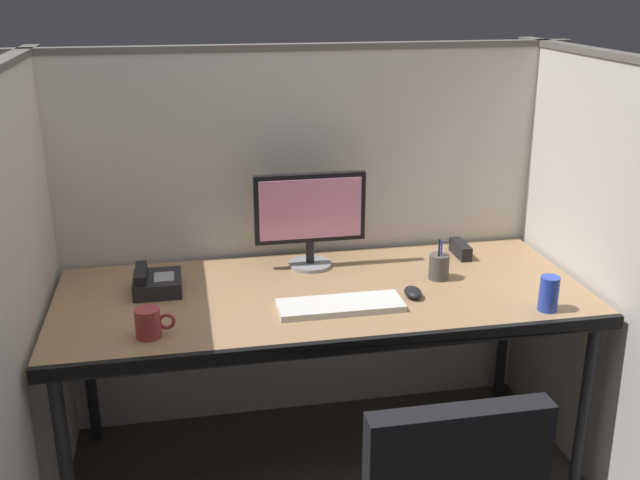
{
  "coord_description": "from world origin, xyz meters",
  "views": [
    {
      "loc": [
        -0.47,
        -2.08,
        1.81
      ],
      "look_at": [
        0.0,
        0.35,
        0.92
      ],
      "focal_mm": 41.15,
      "sensor_mm": 36.0,
      "label": 1
    }
  ],
  "objects_px": {
    "monitor_center": "(309,214)",
    "pen_cup": "(439,266)",
    "computer_mouse": "(413,292)",
    "desk": "(323,305)",
    "coffee_mug": "(149,323)",
    "desk_phone": "(156,283)",
    "red_stapler": "(460,249)",
    "soda_can": "(549,293)",
    "keyboard_main": "(340,305)"
  },
  "relations": [
    {
      "from": "red_stapler",
      "to": "computer_mouse",
      "type": "bearing_deg",
      "value": -131.5
    },
    {
      "from": "desk_phone",
      "to": "red_stapler",
      "type": "relative_size",
      "value": 1.27
    },
    {
      "from": "coffee_mug",
      "to": "red_stapler",
      "type": "distance_m",
      "value": 1.32
    },
    {
      "from": "monitor_center",
      "to": "red_stapler",
      "type": "xyz_separation_m",
      "value": [
        0.62,
        -0.0,
        -0.19
      ]
    },
    {
      "from": "desk_phone",
      "to": "red_stapler",
      "type": "xyz_separation_m",
      "value": [
        1.21,
        0.13,
        -0.01
      ]
    },
    {
      "from": "pen_cup",
      "to": "computer_mouse",
      "type": "bearing_deg",
      "value": -135.56
    },
    {
      "from": "monitor_center",
      "to": "soda_can",
      "type": "xyz_separation_m",
      "value": [
        0.73,
        -0.55,
        -0.15
      ]
    },
    {
      "from": "pen_cup",
      "to": "monitor_center",
      "type": "bearing_deg",
      "value": 154.55
    },
    {
      "from": "coffee_mug",
      "to": "desk_phone",
      "type": "bearing_deg",
      "value": 87.8
    },
    {
      "from": "pen_cup",
      "to": "coffee_mug",
      "type": "xyz_separation_m",
      "value": [
        -1.06,
        -0.28,
        -0.0
      ]
    },
    {
      "from": "desk",
      "to": "monitor_center",
      "type": "height_order",
      "value": "monitor_center"
    },
    {
      "from": "soda_can",
      "to": "monitor_center",
      "type": "bearing_deg",
      "value": 142.75
    },
    {
      "from": "monitor_center",
      "to": "pen_cup",
      "type": "height_order",
      "value": "monitor_center"
    },
    {
      "from": "computer_mouse",
      "to": "desk_phone",
      "type": "bearing_deg",
      "value": 165.96
    },
    {
      "from": "coffee_mug",
      "to": "soda_can",
      "type": "xyz_separation_m",
      "value": [
        1.33,
        -0.06,
        0.01
      ]
    },
    {
      "from": "monitor_center",
      "to": "pen_cup",
      "type": "distance_m",
      "value": 0.53
    },
    {
      "from": "desk",
      "to": "desk_phone",
      "type": "distance_m",
      "value": 0.61
    },
    {
      "from": "keyboard_main",
      "to": "coffee_mug",
      "type": "relative_size",
      "value": 3.41
    },
    {
      "from": "soda_can",
      "to": "keyboard_main",
      "type": "bearing_deg",
      "value": 168.09
    },
    {
      "from": "desk_phone",
      "to": "pen_cup",
      "type": "bearing_deg",
      "value": -4.43
    },
    {
      "from": "soda_can",
      "to": "desk_phone",
      "type": "bearing_deg",
      "value": 162.43
    },
    {
      "from": "red_stapler",
      "to": "soda_can",
      "type": "distance_m",
      "value": 0.56
    },
    {
      "from": "desk",
      "to": "soda_can",
      "type": "height_order",
      "value": "soda_can"
    },
    {
      "from": "desk",
      "to": "keyboard_main",
      "type": "height_order",
      "value": "keyboard_main"
    },
    {
      "from": "red_stapler",
      "to": "pen_cup",
      "type": "bearing_deg",
      "value": -128.43
    },
    {
      "from": "computer_mouse",
      "to": "red_stapler",
      "type": "bearing_deg",
      "value": 48.5
    },
    {
      "from": "red_stapler",
      "to": "soda_can",
      "type": "height_order",
      "value": "soda_can"
    },
    {
      "from": "computer_mouse",
      "to": "desk_phone",
      "type": "relative_size",
      "value": 0.51
    },
    {
      "from": "desk",
      "to": "coffee_mug",
      "type": "relative_size",
      "value": 15.08
    },
    {
      "from": "coffee_mug",
      "to": "computer_mouse",
      "type": "bearing_deg",
      "value": 8.52
    },
    {
      "from": "coffee_mug",
      "to": "monitor_center",
      "type": "bearing_deg",
      "value": 39.58
    },
    {
      "from": "desk",
      "to": "monitor_center",
      "type": "xyz_separation_m",
      "value": [
        -0.0,
        0.27,
        0.27
      ]
    },
    {
      "from": "desk",
      "to": "keyboard_main",
      "type": "bearing_deg",
      "value": -77.18
    },
    {
      "from": "keyboard_main",
      "to": "red_stapler",
      "type": "xyz_separation_m",
      "value": [
        0.59,
        0.4,
        0.02
      ]
    },
    {
      "from": "desk",
      "to": "coffee_mug",
      "type": "bearing_deg",
      "value": -159.08
    },
    {
      "from": "keyboard_main",
      "to": "computer_mouse",
      "type": "bearing_deg",
      "value": 9.52
    },
    {
      "from": "keyboard_main",
      "to": "desk_phone",
      "type": "distance_m",
      "value": 0.68
    },
    {
      "from": "desk",
      "to": "desk_phone",
      "type": "xyz_separation_m",
      "value": [
        -0.59,
        0.13,
        0.08
      ]
    },
    {
      "from": "desk",
      "to": "keyboard_main",
      "type": "distance_m",
      "value": 0.16
    },
    {
      "from": "computer_mouse",
      "to": "pen_cup",
      "type": "height_order",
      "value": "pen_cup"
    },
    {
      "from": "monitor_center",
      "to": "keyboard_main",
      "type": "distance_m",
      "value": 0.46
    },
    {
      "from": "monitor_center",
      "to": "computer_mouse",
      "type": "xyz_separation_m",
      "value": [
        0.31,
        -0.36,
        -0.2
      ]
    },
    {
      "from": "coffee_mug",
      "to": "soda_can",
      "type": "distance_m",
      "value": 1.33
    },
    {
      "from": "computer_mouse",
      "to": "desk_phone",
      "type": "xyz_separation_m",
      "value": [
        -0.9,
        0.22,
        0.02
      ]
    },
    {
      "from": "soda_can",
      "to": "coffee_mug",
      "type": "bearing_deg",
      "value": 177.62
    },
    {
      "from": "monitor_center",
      "to": "coffee_mug",
      "type": "bearing_deg",
      "value": -140.42
    },
    {
      "from": "red_stapler",
      "to": "monitor_center",
      "type": "bearing_deg",
      "value": 179.6
    },
    {
      "from": "computer_mouse",
      "to": "desk_phone",
      "type": "distance_m",
      "value": 0.92
    },
    {
      "from": "desk",
      "to": "red_stapler",
      "type": "height_order",
      "value": "red_stapler"
    },
    {
      "from": "desk_phone",
      "to": "pen_cup",
      "type": "relative_size",
      "value": 1.17
    }
  ]
}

